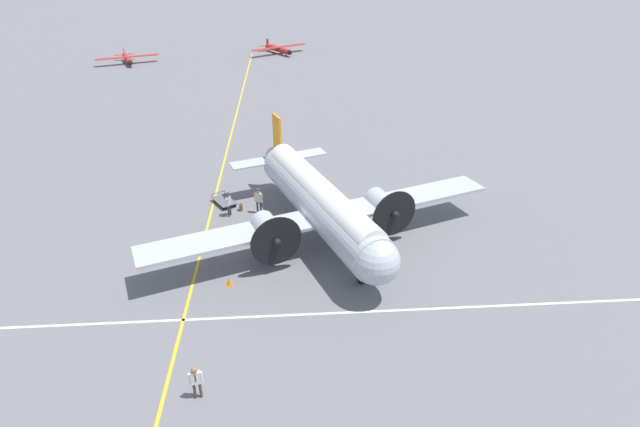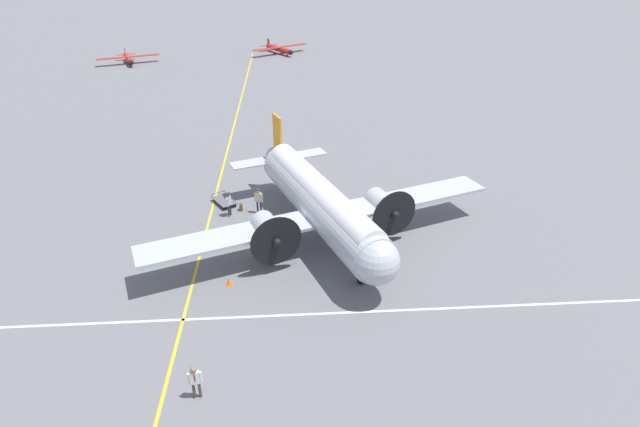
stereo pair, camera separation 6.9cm
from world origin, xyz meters
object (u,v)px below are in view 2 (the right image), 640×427
object	(u,v)px
airliner_main	(323,205)
passenger_boarding	(259,198)
suitcase_near_door	(241,207)
traffic_cone	(229,281)
baggage_cart	(224,201)
ramp_agent	(229,202)
crew_foreground	(195,379)
light_aircraft_taxiing	(280,49)
light_aircraft_distant	(128,59)

from	to	relation	value
airliner_main	passenger_boarding	world-z (taller)	airliner_main
suitcase_near_door	traffic_cone	world-z (taller)	suitcase_near_door
airliner_main	baggage_cart	distance (m)	9.03
ramp_agent	traffic_cone	bearing A→B (deg)	29.38
baggage_cart	passenger_boarding	bearing A→B (deg)	27.85
suitcase_near_door	ramp_agent	bearing A→B (deg)	134.54
crew_foreground	suitcase_near_door	bearing A→B (deg)	-99.48
baggage_cart	light_aircraft_taxiing	bearing A→B (deg)	143.78
light_aircraft_taxiing	crew_foreground	bearing A→B (deg)	-35.59
suitcase_near_door	baggage_cart	bearing A→B (deg)	50.78
light_aircraft_distant	airliner_main	bearing A→B (deg)	3.78
airliner_main	passenger_boarding	size ratio (longest dim) A/B	11.80
suitcase_near_door	airliner_main	bearing A→B (deg)	-128.41
airliner_main	passenger_boarding	bearing A→B (deg)	-153.62
airliner_main	traffic_cone	size ratio (longest dim) A/B	46.82
suitcase_near_door	light_aircraft_taxiing	xyz separation A→B (m)	(55.40, -2.47, 0.57)
crew_foreground	baggage_cart	world-z (taller)	crew_foreground
baggage_cart	light_aircraft_taxiing	world-z (taller)	light_aircraft_taxiing
light_aircraft_distant	light_aircraft_taxiing	world-z (taller)	light_aircraft_taxiing
crew_foreground	passenger_boarding	size ratio (longest dim) A/B	0.93
ramp_agent	light_aircraft_distant	size ratio (longest dim) A/B	0.19
passenger_boarding	light_aircraft_taxiing	bearing A→B (deg)	114.00
light_aircraft_distant	light_aircraft_taxiing	xyz separation A→B (m)	(6.10, -23.36, 0.04)
light_aircraft_distant	crew_foreground	bearing A→B (deg)	-5.32
baggage_cart	ramp_agent	bearing A→B (deg)	-14.89
crew_foreground	light_aircraft_taxiing	size ratio (longest dim) A/B	0.19
light_aircraft_taxiing	ramp_agent	bearing A→B (deg)	-36.40
passenger_boarding	light_aircraft_taxiing	world-z (taller)	light_aircraft_taxiing
passenger_boarding	suitcase_near_door	size ratio (longest dim) A/B	3.51
ramp_agent	traffic_cone	xyz separation A→B (m)	(-8.04, -0.70, -0.88)
baggage_cart	suitcase_near_door	bearing A→B (deg)	18.52
airliner_main	traffic_cone	world-z (taller)	airliner_main
ramp_agent	passenger_boarding	bearing A→B (deg)	122.37
crew_foreground	passenger_boarding	world-z (taller)	passenger_boarding
ramp_agent	light_aircraft_taxiing	xyz separation A→B (m)	(56.13, -3.21, -0.28)
traffic_cone	passenger_boarding	bearing A→B (deg)	-9.24
light_aircraft_taxiing	suitcase_near_door	bearing A→B (deg)	-35.68
airliner_main	light_aircraft_taxiing	bearing A→B (deg)	162.40
crew_foreground	ramp_agent	distance (m)	15.85
suitcase_near_door	baggage_cart	world-z (taller)	baggage_cart
airliner_main	crew_foreground	size ratio (longest dim) A/B	12.71
passenger_boarding	baggage_cart	bearing A→B (deg)	175.29
light_aircraft_distant	light_aircraft_taxiing	bearing A→B (deg)	82.20
light_aircraft_distant	light_aircraft_taxiing	distance (m)	24.14
light_aircraft_distant	traffic_cone	bearing A→B (deg)	-2.67
baggage_cart	light_aircraft_taxiing	xyz separation A→B (m)	(54.35, -3.76, 0.54)
light_aircraft_taxiing	traffic_cone	distance (m)	64.22
ramp_agent	light_aircraft_taxiing	size ratio (longest dim) A/B	0.19
crew_foreground	suitcase_near_door	xyz separation A→B (m)	(16.57, -0.62, -0.81)
baggage_cart	traffic_cone	bearing A→B (deg)	-24.97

